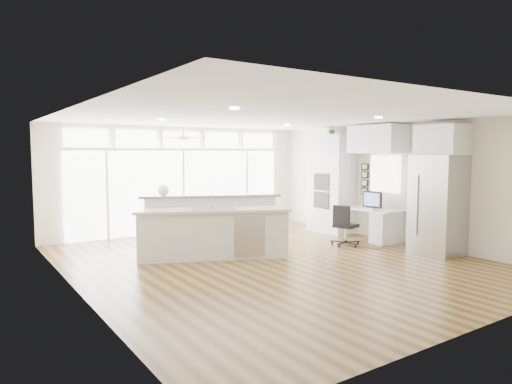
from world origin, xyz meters
TOP-DOWN VIEW (x-y plane):
  - floor at (0.00, 0.00)m, footprint 7.00×8.00m
  - ceiling at (0.00, 0.00)m, footprint 7.00×8.00m
  - wall_back at (0.00, 4.00)m, footprint 7.00×0.04m
  - wall_front at (0.00, -4.00)m, footprint 7.00×0.04m
  - wall_left at (-3.50, 0.00)m, footprint 0.04×8.00m
  - wall_right at (3.50, 0.00)m, footprint 0.04×8.00m
  - glass_wall at (0.00, 3.94)m, footprint 5.80×0.06m
  - transom_row at (0.00, 3.94)m, footprint 5.90×0.06m
  - desk_window at (3.46, 0.30)m, footprint 0.04×0.85m
  - ceiling_fan at (-0.50, 2.80)m, footprint 1.16×1.16m
  - recessed_lights at (0.00, 0.20)m, footprint 3.40×3.00m
  - oven_cabinet at (3.17, 1.80)m, footprint 0.64×1.20m
  - desk_nook at (3.13, 0.30)m, footprint 0.72×1.30m
  - upper_cabinets at (3.17, 0.30)m, footprint 0.64×1.30m
  - refrigerator at (3.11, -1.35)m, footprint 0.76×0.90m
  - fridge_cabinet at (3.17, -1.35)m, footprint 0.64×0.90m
  - framed_photos at (3.46, 0.92)m, footprint 0.06×0.22m
  - kitchen_island at (-0.76, 0.95)m, footprint 3.18×2.25m
  - rug at (2.81, 0.08)m, footprint 1.19×1.03m
  - office_chair at (2.22, 0.30)m, footprint 0.57×0.54m
  - fishbowl at (-1.46, 1.70)m, footprint 0.30×0.30m
  - monitor at (3.05, 0.30)m, footprint 0.12×0.52m
  - keyboard at (2.88, 0.30)m, footprint 0.17×0.34m
  - potted_plant at (3.17, 1.80)m, footprint 0.25×0.28m

SIDE VIEW (x-z plane):
  - floor at x=0.00m, z-range -0.02..0.00m
  - rug at x=2.81m, z-range 0.00..0.01m
  - desk_nook at x=3.13m, z-range 0.00..0.76m
  - office_chair at x=2.22m, z-range 0.00..0.89m
  - kitchen_island at x=-0.76m, z-range 0.00..1.18m
  - keyboard at x=2.88m, z-range 0.76..0.78m
  - monitor at x=3.05m, z-range 0.76..1.19m
  - refrigerator at x=3.11m, z-range 0.00..2.00m
  - glass_wall at x=0.00m, z-range 0.01..2.09m
  - oven_cabinet at x=3.17m, z-range 0.00..2.50m
  - fishbowl at x=-1.46m, z-range 1.18..1.41m
  - wall_back at x=0.00m, z-range 0.00..2.70m
  - wall_front at x=0.00m, z-range 0.00..2.70m
  - wall_left at x=-3.50m, z-range 0.00..2.70m
  - wall_right at x=3.50m, z-range 0.00..2.70m
  - framed_photos at x=3.46m, z-range 1.00..1.80m
  - desk_window at x=3.46m, z-range 1.12..1.98m
  - fridge_cabinet at x=3.17m, z-range 2.00..2.60m
  - upper_cabinets at x=3.17m, z-range 2.03..2.67m
  - transom_row at x=0.00m, z-range 2.18..2.58m
  - ceiling_fan at x=-0.50m, z-range 2.32..2.64m
  - potted_plant at x=3.17m, z-range 2.50..2.71m
  - recessed_lights at x=0.00m, z-range 2.67..2.69m
  - ceiling at x=0.00m, z-range 2.69..2.71m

